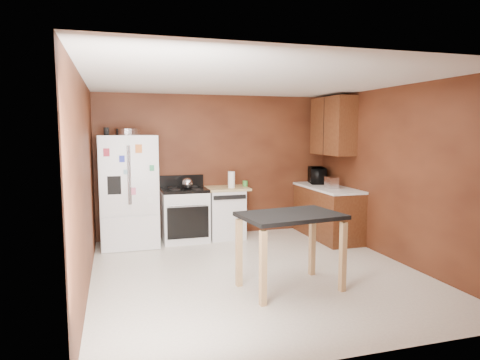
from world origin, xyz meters
name	(u,v)px	position (x,y,z in m)	size (l,w,h in m)	color
floor	(256,272)	(0.00, 0.00, 0.00)	(4.50, 4.50, 0.00)	white
ceiling	(257,81)	(0.00, 0.00, 2.50)	(4.50, 4.50, 0.00)	white
wall_back	(217,165)	(0.00, 2.25, 1.25)	(4.20, 4.20, 0.00)	brown
wall_front	(348,210)	(0.00, -2.25, 1.25)	(4.20, 4.20, 0.00)	brown
wall_left	(85,185)	(-2.10, 0.00, 1.25)	(4.50, 4.50, 0.00)	brown
wall_right	(396,174)	(2.10, 0.00, 1.25)	(4.50, 4.50, 0.00)	brown
roasting_pan	(128,132)	(-1.54, 1.89, 1.85)	(0.41, 0.41, 0.10)	silver
pen_cup	(106,131)	(-1.87, 1.78, 1.86)	(0.08, 0.08, 0.12)	black
kettle	(187,183)	(-0.60, 1.87, 0.99)	(0.18, 0.18, 0.18)	silver
paper_towel	(231,180)	(0.17, 1.86, 1.03)	(0.12, 0.12, 0.28)	white
green_canister	(245,183)	(0.45, 1.98, 0.94)	(0.09, 0.09, 0.10)	green
toaster	(332,183)	(1.76, 1.25, 1.00)	(0.16, 0.26, 0.19)	silver
microwave	(317,176)	(1.84, 1.95, 1.03)	(0.49, 0.33, 0.27)	black
refrigerator	(129,191)	(-1.55, 1.86, 0.90)	(0.90, 0.80, 1.80)	white
gas_range	(185,214)	(-0.64, 1.92, 0.46)	(0.76, 0.68, 1.10)	white
dishwasher	(225,212)	(0.08, 1.95, 0.45)	(0.78, 0.63, 0.89)	white
right_cabinets	(329,186)	(1.84, 1.48, 0.91)	(0.63, 1.58, 2.45)	brown
island	(290,226)	(0.20, -0.66, 0.76)	(1.24, 0.91, 0.91)	black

